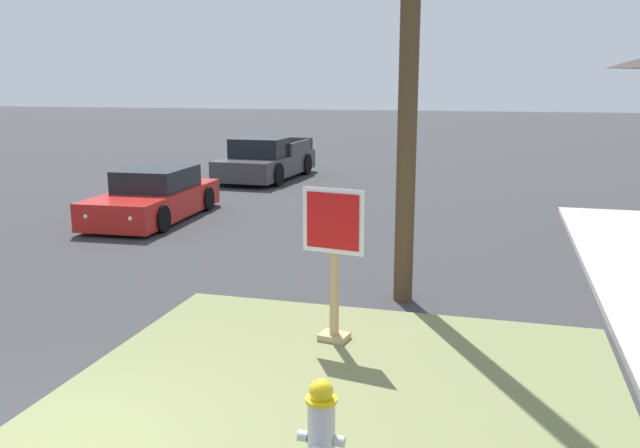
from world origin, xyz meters
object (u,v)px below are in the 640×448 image
object	(u,v)px
manhole_cover	(261,313)
parked_sedan_red	(155,197)
stop_sign	(334,266)
fire_hydrant	(321,440)
pickup_truck_charcoal	(266,162)

from	to	relation	value
manhole_cover	parked_sedan_red	xyz separation A→B (m)	(-4.97, 5.87, 0.53)
stop_sign	parked_sedan_red	bearing A→B (deg)	132.87
fire_hydrant	stop_sign	bearing A→B (deg)	102.34
manhole_cover	fire_hydrant	bearing A→B (deg)	-63.64
manhole_cover	parked_sedan_red	distance (m)	7.71
fire_hydrant	pickup_truck_charcoal	bearing A→B (deg)	111.20
fire_hydrant	manhole_cover	xyz separation A→B (m)	(-2.00, 4.03, -0.53)
stop_sign	pickup_truck_charcoal	distance (m)	15.31
parked_sedan_red	pickup_truck_charcoal	world-z (taller)	pickup_truck_charcoal
stop_sign	manhole_cover	xyz separation A→B (m)	(-1.31, 0.89, -1.05)
stop_sign	parked_sedan_red	distance (m)	9.24
manhole_cover	parked_sedan_red	world-z (taller)	parked_sedan_red
pickup_truck_charcoal	parked_sedan_red	bearing A→B (deg)	-92.21
pickup_truck_charcoal	fire_hydrant	bearing A→B (deg)	-68.80
fire_hydrant	parked_sedan_red	size ratio (longest dim) A/B	0.22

